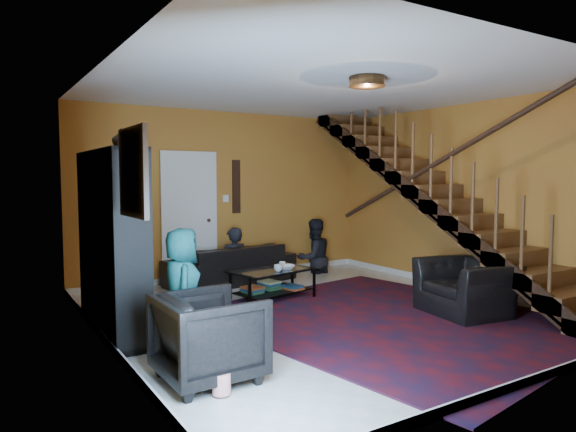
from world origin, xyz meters
The scene contains 21 objects.
floor centered at (0.00, 0.00, 0.00)m, with size 5.50×5.50×0.00m, color beige.
room centered at (-1.33, 1.33, 0.05)m, with size 5.50×5.50×5.50m.
staircase centered at (2.12, 0.00, 1.40)m, with size 0.95×5.02×3.18m.
bookshelf centered at (-2.40, 0.60, 0.96)m, with size 0.35×1.80×2.00m.
door centered at (-0.70, 2.73, 1.02)m, with size 0.82×0.05×2.05m, color silver.
framed_picture centered at (-2.57, -0.90, 1.75)m, with size 0.04×0.74×0.74m, color maroon.
wall_hanging centered at (0.15, 2.73, 1.55)m, with size 0.14×0.03×0.90m, color black.
ceiling_fixture centered at (0.00, -0.80, 2.74)m, with size 0.40×0.40×0.10m, color #3F2814.
rug centered at (0.52, -0.70, 0.01)m, with size 3.53×4.04×0.02m, color #460C13.
sofa centered at (-0.17, 2.30, 0.31)m, with size 2.10×0.82×0.61m, color black.
armchair_left centered at (-2.05, -1.21, 0.37)m, with size 0.79×0.82×0.74m, color black.
armchair_right centered at (1.50, -0.97, 0.34)m, with size 1.03×0.90×0.67m, color black.
person_adult_a centered at (-0.09, 2.35, 0.22)m, with size 0.49×0.32×1.35m, color black.
person_adult_b centered at (1.50, 2.35, 0.26)m, with size 0.69×0.54×1.42m, color black.
person_child centered at (-1.95, -0.31, 0.61)m, with size 0.59×0.38×1.21m, color #1C6C6A.
coffee_table centered at (-0.13, 1.02, 0.24)m, with size 1.20×0.85×0.42m.
cup_a centered at (-0.15, 0.85, 0.46)m, with size 0.12×0.12×0.09m, color #999999.
cup_b centered at (0.04, 1.05, 0.46)m, with size 0.09×0.09×0.09m, color #999999.
bowl centered at (0.03, 0.92, 0.45)m, with size 0.24×0.24×0.06m, color #999999.
vase centered at (-2.41, 0.10, 2.10)m, with size 0.18×0.18×0.19m, color #999999.
popcorn_bucket centered at (-2.10, -1.57, 0.10)m, with size 0.15×0.15×0.17m, color red.
Camera 1 is at (-3.72, -5.14, 1.71)m, focal length 32.00 mm.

